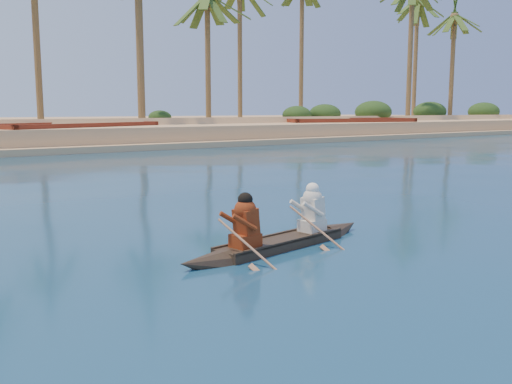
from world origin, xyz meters
TOP-DOWN VIEW (x-y plane):
  - ground at (0.00, 0.00)m, footprint 160.00×160.00m
  - shrub_cluster at (0.00, 31.50)m, footprint 100.00×6.00m
  - canoe at (-3.03, -0.58)m, footprint 4.42×1.31m
  - barge_mid at (2.43, 27.00)m, footprint 11.54×7.47m
  - barge_right at (25.62, 27.00)m, footprint 12.01×6.51m

SIDE VIEW (x-z plane):
  - ground at x=0.00m, z-range 0.00..0.00m
  - canoe at x=-3.03m, z-range -0.37..0.84m
  - barge_mid at x=2.43m, z-range -0.27..1.55m
  - barge_right at x=25.62m, z-range -0.29..1.62m
  - shrub_cluster at x=0.00m, z-range 0.00..2.40m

